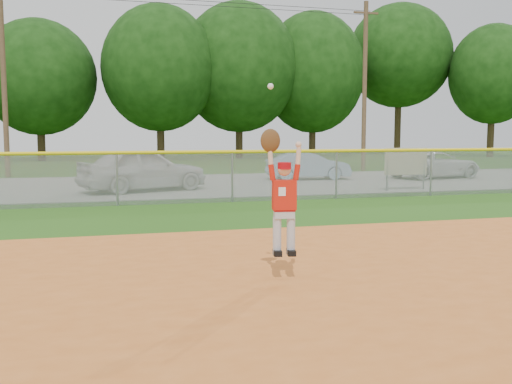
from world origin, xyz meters
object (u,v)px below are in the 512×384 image
at_px(car_white_b, 435,165).
at_px(ballplayer, 282,193).
at_px(sponsor_sign, 406,162).
at_px(car_blue, 308,166).
at_px(car_white_a, 143,169).

distance_m(car_white_b, ballplayer, 19.50).
distance_m(car_white_b, sponsor_sign, 6.14).
height_order(car_blue, car_white_b, car_blue).
distance_m(car_white_a, sponsor_sign, 9.29).
bearing_deg(ballplayer, sponsor_sign, 53.23).
height_order(car_white_a, car_blue, car_white_a).
xyz_separation_m(car_white_a, sponsor_sign, (9.04, -2.11, 0.22)).
height_order(sponsor_sign, ballplayer, ballplayer).
bearing_deg(car_blue, car_white_a, 119.37).
xyz_separation_m(car_blue, sponsor_sign, (1.75, -5.28, 0.38)).
relative_size(car_white_a, car_blue, 1.23).
relative_size(car_blue, ballplayer, 1.54).
relative_size(car_blue, sponsor_sign, 2.11).
xyz_separation_m(car_white_a, ballplayer, (1.03, -12.83, 0.45)).
height_order(car_white_a, ballplayer, ballplayer).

